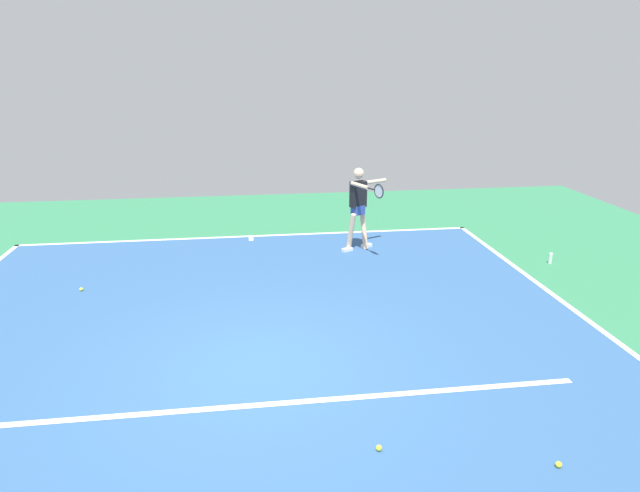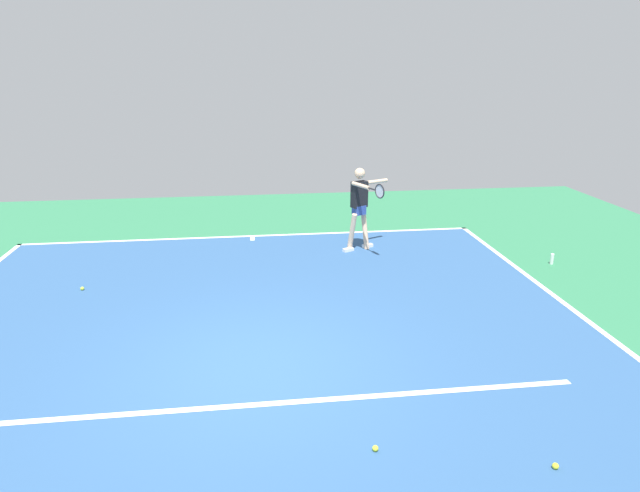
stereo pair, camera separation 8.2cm
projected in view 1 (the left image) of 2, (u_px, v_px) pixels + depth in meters
name	position (u px, v px, depth m)	size (l,w,h in m)	color
ground_plane	(259.00, 369.00, 7.39)	(20.95, 20.95, 0.00)	#2D754C
court_surface	(259.00, 369.00, 7.39)	(10.57, 12.24, 0.00)	#2D5484
court_line_baseline_near	(251.00, 236.00, 13.10)	(10.57, 0.10, 0.01)	white
court_line_sideline_left	(619.00, 343.00, 8.06)	(0.10, 12.24, 0.01)	white
court_line_service	(261.00, 405.00, 6.60)	(7.93, 0.10, 0.01)	white
court_line_centre_mark	(251.00, 239.00, 12.91)	(0.10, 0.30, 0.01)	white
tennis_player	(359.00, 203.00, 11.84)	(1.05, 1.38, 1.81)	beige
tennis_ball_near_service_line	(81.00, 289.00, 9.92)	(0.07, 0.07, 0.07)	#C6E53D
tennis_ball_centre_court	(559.00, 465.00, 5.57)	(0.07, 0.07, 0.07)	yellow
tennis_ball_by_sideline	(379.00, 448.00, 5.81)	(0.07, 0.07, 0.07)	#CCE033
water_bottle	(550.00, 258.00, 11.28)	(0.07, 0.07, 0.22)	white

